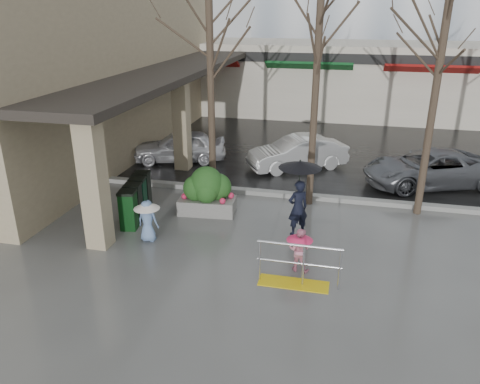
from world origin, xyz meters
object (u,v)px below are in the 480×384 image
at_px(tree_midwest, 319,32).
at_px(planter, 207,191).
at_px(child_blue, 147,217).
at_px(woman, 299,191).
at_px(car_a, 180,146).
at_px(handrail, 297,270).
at_px(tree_mideast, 442,48).
at_px(car_c, 429,168).
at_px(child_pink, 299,247).
at_px(car_b, 297,153).
at_px(news_boxes, 136,199).
at_px(tree_west, 210,36).

height_order(tree_midwest, planter, tree_midwest).
bearing_deg(child_blue, woman, -158.90).
height_order(tree_midwest, car_a, tree_midwest).
height_order(handrail, tree_mideast, tree_mideast).
xyz_separation_m(woman, car_a, (-5.43, 5.56, -0.67)).
relative_size(planter, car_c, 0.39).
bearing_deg(woman, child_pink, 65.11).
bearing_deg(car_b, child_blue, -55.99).
bearing_deg(tree_mideast, car_a, 159.74).
height_order(tree_mideast, child_blue, tree_mideast).
bearing_deg(woman, planter, -49.57).
relative_size(child_pink, car_c, 0.24).
bearing_deg(tree_midwest, woman, -93.05).
bearing_deg(news_boxes, woman, -10.45).
xyz_separation_m(tree_midwest, car_b, (-0.79, 3.41, -4.60)).
distance_m(planter, car_a, 5.37).
xyz_separation_m(news_boxes, car_c, (8.86, 4.84, 0.06)).
bearing_deg(tree_west, tree_midwest, 0.00).
bearing_deg(news_boxes, car_a, 86.91).
height_order(tree_west, tree_midwest, tree_midwest).
relative_size(tree_west, news_boxes, 3.24).
xyz_separation_m(tree_mideast, planter, (-6.26, -1.43, -4.15)).
bearing_deg(child_pink, news_boxes, -12.46).
xyz_separation_m(car_a, car_b, (4.76, 0.14, 0.00)).
height_order(news_boxes, car_a, car_a).
bearing_deg(car_b, car_a, -119.68).
height_order(woman, car_c, woman).
xyz_separation_m(child_pink, planter, (-3.09, 2.73, 0.08)).
distance_m(tree_west, child_pink, 6.95).
height_order(woman, planter, woman).
height_order(child_blue, car_b, car_b).
bearing_deg(car_c, tree_midwest, -76.69).
xyz_separation_m(tree_west, car_b, (2.41, 3.41, -4.45)).
distance_m(handrail, tree_midwest, 6.83).
bearing_deg(car_b, car_c, 49.06).
bearing_deg(car_a, child_blue, -3.32).
bearing_deg(handrail, child_blue, 163.17).
relative_size(child_blue, planter, 0.66).
bearing_deg(child_blue, car_b, -111.55).
relative_size(tree_mideast, child_blue, 5.58).
bearing_deg(tree_west, child_pink, -51.27).
height_order(tree_west, child_blue, tree_west).
height_order(tree_mideast, car_a, tree_mideast).
distance_m(woman, car_b, 5.78).
bearing_deg(tree_mideast, child_pink, -127.30).
bearing_deg(car_c, planter, -79.95).
distance_m(child_blue, car_b, 7.65).
bearing_deg(tree_midwest, car_b, 103.09).
xyz_separation_m(handrail, child_blue, (-4.14, 1.25, 0.32)).
height_order(woman, car_b, woman).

